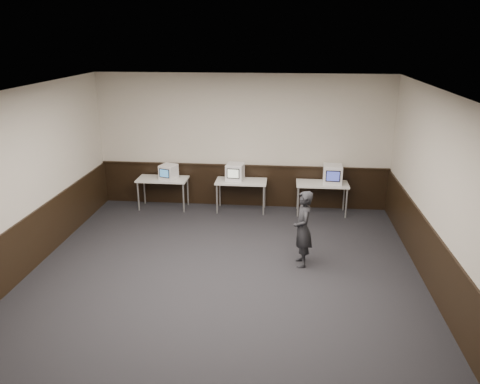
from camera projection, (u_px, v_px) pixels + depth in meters
name	position (u px, v px, depth m)	size (l,w,h in m)	color
floor	(221.00, 286.00, 7.90)	(8.00, 8.00, 0.00)	black
ceiling	(218.00, 95.00, 6.87)	(8.00, 8.00, 0.00)	white
back_wall	(243.00, 142.00, 11.15)	(7.00, 7.00, 0.00)	beige
front_wall	(147.00, 368.00, 3.62)	(7.00, 7.00, 0.00)	beige
left_wall	(10.00, 190.00, 7.71)	(8.00, 8.00, 0.00)	beige
right_wall	(449.00, 205.00, 7.06)	(8.00, 8.00, 0.00)	beige
wainscot_back	(243.00, 186.00, 11.49)	(6.98, 0.04, 1.00)	black
wainscot_left	(21.00, 251.00, 8.06)	(0.04, 7.98, 1.00)	black
wainscot_right	(437.00, 270.00, 7.42)	(0.04, 7.98, 1.00)	black
wainscot_rail	(243.00, 166.00, 11.30)	(6.98, 0.06, 0.04)	black
desk_left	(163.00, 181.00, 11.25)	(1.20, 0.60, 0.75)	silver
desk_center	(241.00, 184.00, 11.07)	(1.20, 0.60, 0.75)	silver
desk_right	(322.00, 186.00, 10.90)	(1.20, 0.60, 0.75)	silver
emac_left	(168.00, 172.00, 11.11)	(0.45, 0.46, 0.35)	white
emac_center	(235.00, 172.00, 11.04)	(0.44, 0.46, 0.40)	white
emac_right	(333.00, 174.00, 10.79)	(0.46, 0.49, 0.43)	white
person	(303.00, 229.00, 8.43)	(0.52, 0.34, 1.42)	black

